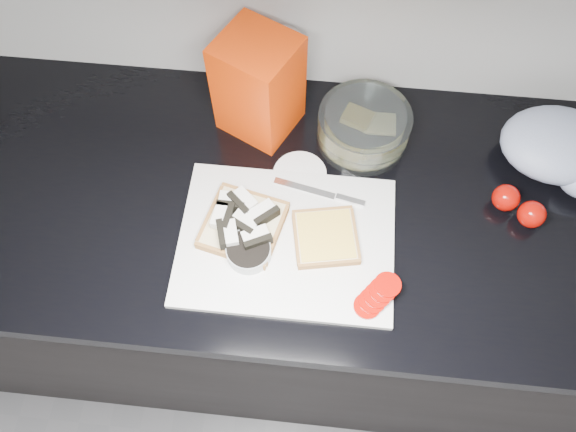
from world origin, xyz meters
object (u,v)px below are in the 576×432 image
at_px(cutting_board, 286,241).
at_px(steel_canister, 282,77).
at_px(glass_bowl, 363,128).
at_px(bread_bag, 259,85).

distance_m(cutting_board, steel_canister, 0.33).
relative_size(glass_bowl, bread_bag, 0.85).
distance_m(bread_bag, steel_canister, 0.06).
height_order(cutting_board, glass_bowl, glass_bowl).
relative_size(cutting_board, glass_bowl, 2.15).
bearing_deg(cutting_board, glass_bowl, 62.69).
xyz_separation_m(cutting_board, bread_bag, (-0.08, 0.28, 0.10)).
bearing_deg(cutting_board, bread_bag, 106.58).
bearing_deg(steel_canister, cutting_board, -82.51).
bearing_deg(glass_bowl, bread_bag, 172.93).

